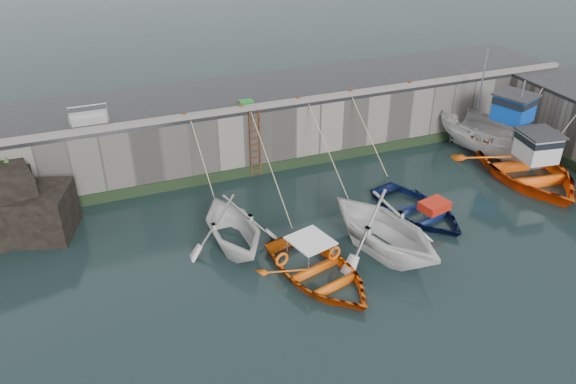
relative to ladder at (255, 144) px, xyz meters
name	(u,v)px	position (x,y,z in m)	size (l,w,h in m)	color
ground	(409,297)	(2.00, -9.91, -1.59)	(120.00, 120.00, 0.00)	black
quay_back	(277,119)	(2.00, 2.59, -0.09)	(30.00, 5.00, 3.00)	slate
road_back	(277,89)	(2.00, 2.59, 1.49)	(30.00, 5.00, 0.16)	black
kerb_back	(295,101)	(2.00, 0.24, 1.67)	(30.00, 0.30, 0.20)	slate
algae_back	(296,163)	(2.00, 0.05, -1.34)	(30.00, 0.08, 0.50)	black
ladder	(255,144)	(0.00, 0.00, 0.00)	(0.51, 0.08, 3.20)	#3F1E0F
boat_near_white	(233,244)	(-2.55, -4.89, -1.59)	(3.79, 4.39, 2.31)	silver
boat_near_white_rope	(209,197)	(-2.55, -1.15, -1.59)	(0.04, 3.59, 3.10)	tan
boat_near_blue	(319,277)	(-0.35, -7.88, -1.59)	(3.42, 4.80, 0.99)	#E3580B
boat_near_blue_rope	(268,205)	(-0.35, -2.65, -1.59)	(0.04, 6.05, 3.10)	tan
boat_near_blacktrim	(381,250)	(2.46, -7.27, -1.59)	(4.47, 5.18, 2.73)	silver
boat_near_blacktrim_rope	(326,189)	(2.46, -2.34, -1.59)	(0.04, 5.51, 3.10)	tan
boat_near_navy	(417,214)	(5.09, -5.59, -1.59)	(3.22, 4.50, 0.93)	#0A1543
boat_near_navy_rope	(369,171)	(5.09, -1.50, -1.59)	(0.04, 4.10, 3.10)	tan
boat_far_white	(496,137)	(11.52, -2.32, -0.56)	(4.44, 6.70, 5.42)	silver
boat_far_orange	(524,166)	(11.49, -4.42, -1.12)	(5.99, 7.69, 4.46)	#FF590D
fish_crate	(246,103)	(-0.15, 0.69, 1.70)	(0.60, 0.41, 0.27)	#167A23
railing	(89,118)	(-6.75, 1.33, 1.77)	(1.60, 1.05, 1.00)	#A5A8AD
bollard_a	(184,115)	(-3.00, 0.34, 1.71)	(0.18, 0.18, 0.28)	#3F1E0F
bollard_b	(241,107)	(-0.50, 0.34, 1.71)	(0.18, 0.18, 0.28)	#3F1E0F
bollard_c	(298,99)	(2.20, 0.34, 1.71)	(0.18, 0.18, 0.28)	#3F1E0F
bollard_d	(350,92)	(4.80, 0.34, 1.71)	(0.18, 0.18, 0.28)	#3F1E0F
bollard_e	(409,84)	(8.00, 0.34, 1.71)	(0.18, 0.18, 0.28)	#3F1E0F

